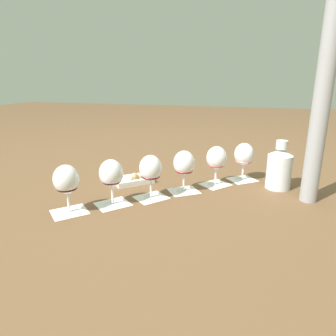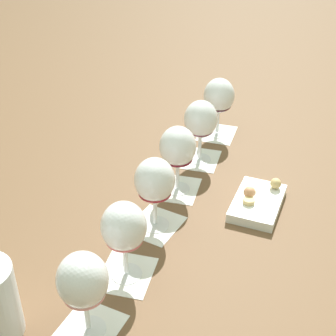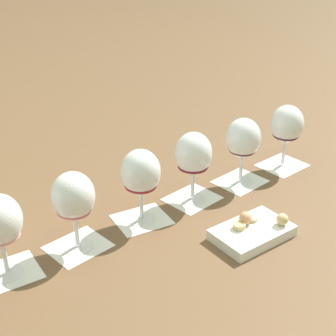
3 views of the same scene
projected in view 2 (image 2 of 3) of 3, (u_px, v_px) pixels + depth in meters
ground_plane at (167, 208)px, 1.22m from camera, size 8.00×8.00×0.00m
tasting_card_0 at (89, 329)px, 0.92m from camera, size 0.16×0.16×0.00m
tasting_card_1 at (127, 274)px, 1.04m from camera, size 0.16×0.16×0.00m
tasting_card_2 at (155, 225)px, 1.17m from camera, size 0.15×0.16×0.00m
tasting_card_3 at (177, 189)px, 1.29m from camera, size 0.16×0.16×0.00m
tasting_card_4 at (199, 159)px, 1.41m from camera, size 0.16×0.16×0.00m
tasting_card_5 at (217, 133)px, 1.53m from camera, size 0.16×0.16×0.00m
wine_glass_0 at (83, 283)px, 0.86m from camera, size 0.09×0.09×0.17m
wine_glass_1 at (124, 229)px, 0.98m from camera, size 0.09×0.09×0.17m
wine_glass_2 at (155, 183)px, 1.11m from camera, size 0.09×0.09×0.17m
wine_glass_3 at (178, 149)px, 1.23m from camera, size 0.09×0.09×0.17m
wine_glass_4 at (201, 122)px, 1.35m from camera, size 0.09×0.09×0.17m
wine_glass_5 at (219, 98)px, 1.47m from camera, size 0.09×0.09×0.17m
snack_dish at (258, 202)px, 1.22m from camera, size 0.19×0.20×0.05m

